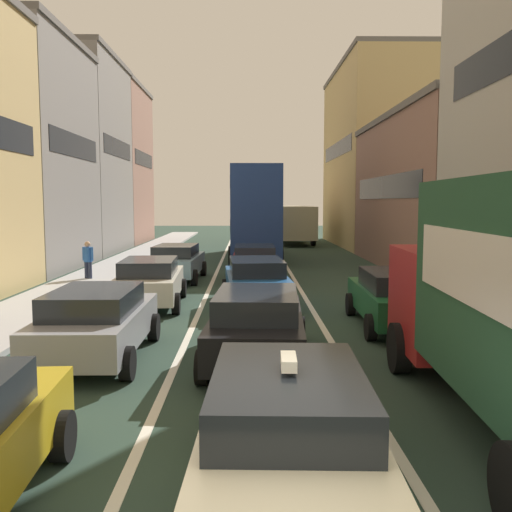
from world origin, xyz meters
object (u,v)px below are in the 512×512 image
object	(u,v)px
taxi_centre_lane_front	(288,430)
bus_far_queue_secondary	(291,221)
sedan_right_lane_behind_truck	(396,297)
coupe_centre_lane_fourth	(255,262)
wagon_left_lane_second	(97,321)
bus_mid_queue_primary	(255,209)
sedan_centre_lane_second	(257,324)
sedan_left_lane_third	(150,281)
sedan_left_lane_fourth	(177,261)
hatchback_centre_lane_third	(256,281)
pedestrian_near_kerb	(88,259)

from	to	relation	value
taxi_centre_lane_front	bus_far_queue_secondary	size ratio (longest dim) A/B	0.41
sedan_right_lane_behind_truck	coupe_centre_lane_fourth	bearing A→B (deg)	24.59
wagon_left_lane_second	bus_mid_queue_primary	bearing A→B (deg)	-10.21
sedan_centre_lane_second	sedan_left_lane_third	size ratio (longest dim) A/B	1.00
sedan_left_lane_fourth	sedan_centre_lane_second	bearing A→B (deg)	-162.68
bus_mid_queue_primary	hatchback_centre_lane_third	bearing A→B (deg)	179.10
bus_far_queue_secondary	pedestrian_near_kerb	size ratio (longest dim) A/B	6.39
sedan_left_lane_fourth	coupe_centre_lane_fourth	bearing A→B (deg)	-93.48
bus_far_queue_secondary	wagon_left_lane_second	bearing A→B (deg)	165.97
sedan_left_lane_third	sedan_left_lane_fourth	size ratio (longest dim) A/B	1.00
coupe_centre_lane_fourth	sedan_right_lane_behind_truck	xyz separation A→B (m)	(3.57, -8.32, 0.00)
sedan_left_lane_fourth	bus_far_queue_secondary	size ratio (longest dim) A/B	0.41
pedestrian_near_kerb	wagon_left_lane_second	bearing A→B (deg)	-137.83
taxi_centre_lane_front	wagon_left_lane_second	xyz separation A→B (m)	(-3.57, 5.51, -0.00)
sedan_centre_lane_second	hatchback_centre_lane_third	world-z (taller)	same
sedan_left_lane_fourth	wagon_left_lane_second	bearing A→B (deg)	-178.47
coupe_centre_lane_fourth	bus_far_queue_secondary	size ratio (longest dim) A/B	0.41
sedan_left_lane_fourth	bus_mid_queue_primary	bearing A→B (deg)	-18.99
taxi_centre_lane_front	sedan_right_lane_behind_truck	bearing A→B (deg)	-20.12
sedan_right_lane_behind_truck	bus_mid_queue_primary	world-z (taller)	bus_mid_queue_primary
sedan_left_lane_fourth	bus_mid_queue_primary	xyz separation A→B (m)	(3.34, 8.51, 2.03)
sedan_centre_lane_second	sedan_left_lane_third	distance (m)	7.01
sedan_left_lane_third	bus_far_queue_secondary	size ratio (longest dim) A/B	0.41
sedan_left_lane_fourth	pedestrian_near_kerb	distance (m)	3.59
coupe_centre_lane_fourth	bus_mid_queue_primary	size ratio (longest dim) A/B	0.41
wagon_left_lane_second	sedan_right_lane_behind_truck	xyz separation A→B (m)	(6.98, 2.83, 0.00)
bus_far_queue_secondary	pedestrian_near_kerb	xyz separation A→B (m)	(-9.98, -21.44, -0.81)
taxi_centre_lane_front	sedan_left_lane_third	bearing A→B (deg)	19.26
wagon_left_lane_second	bus_far_queue_secondary	xyz separation A→B (m)	(6.59, 32.61, 0.96)
coupe_centre_lane_fourth	sedan_right_lane_behind_truck	world-z (taller)	same
sedan_left_lane_fourth	sedan_left_lane_third	bearing A→B (deg)	-178.83
sedan_right_lane_behind_truck	hatchback_centre_lane_third	bearing A→B (deg)	51.12
hatchback_centre_lane_third	bus_mid_queue_primary	size ratio (longest dim) A/B	0.42
sedan_centre_lane_second	bus_far_queue_secondary	size ratio (longest dim) A/B	0.41
taxi_centre_lane_front	sedan_centre_lane_second	size ratio (longest dim) A/B	0.99
sedan_right_lane_behind_truck	bus_mid_queue_primary	xyz separation A→B (m)	(-3.46, 17.17, 2.03)
taxi_centre_lane_front	wagon_left_lane_second	bearing A→B (deg)	35.08
coupe_centre_lane_fourth	bus_mid_queue_primary	bearing A→B (deg)	-0.54
sedan_right_lane_behind_truck	bus_far_queue_secondary	xyz separation A→B (m)	(-0.39, 29.78, 0.96)
sedan_left_lane_third	sedan_right_lane_behind_truck	xyz separation A→B (m)	(6.92, -3.06, 0.00)
sedan_centre_lane_second	hatchback_centre_lane_third	bearing A→B (deg)	2.80
hatchback_centre_lane_third	sedan_left_lane_fourth	size ratio (longest dim) A/B	1.01
wagon_left_lane_second	bus_far_queue_secondary	bearing A→B (deg)	-11.66
bus_mid_queue_primary	taxi_centre_lane_front	bearing A→B (deg)	179.75
sedan_right_lane_behind_truck	bus_far_queue_secondary	bearing A→B (deg)	2.13
taxi_centre_lane_front	sedan_right_lane_behind_truck	size ratio (longest dim) A/B	1.01
bus_mid_queue_primary	bus_far_queue_secondary	xyz separation A→B (m)	(3.07, 12.61, -1.07)
coupe_centre_lane_fourth	bus_far_queue_secondary	xyz separation A→B (m)	(3.18, 21.46, 0.96)
wagon_left_lane_second	coupe_centre_lane_fourth	bearing A→B (deg)	-17.25
sedan_centre_lane_second	sedan_right_lane_behind_truck	world-z (taller)	same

